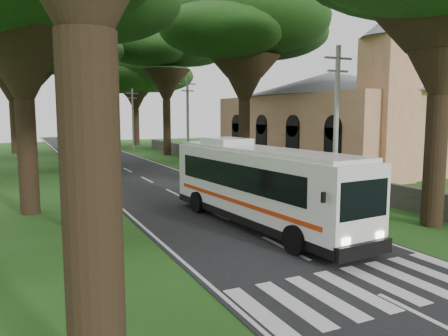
# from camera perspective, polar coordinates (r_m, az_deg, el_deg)

# --- Properties ---
(ground) EXTENTS (140.00, 140.00, 0.00)m
(ground) POSITION_cam_1_polar(r_m,az_deg,el_deg) (14.47, 12.42, -12.40)
(ground) COLOR #1F4714
(ground) RESTS_ON ground
(road) EXTENTS (8.00, 120.00, 0.04)m
(road) POSITION_cam_1_polar(r_m,az_deg,el_deg) (37.00, -12.12, -0.47)
(road) COLOR black
(road) RESTS_ON ground
(crosswalk) EXTENTS (8.00, 3.00, 0.01)m
(crosswalk) POSITION_cam_1_polar(r_m,az_deg,el_deg) (13.07, 18.01, -14.77)
(crosswalk) COLOR silver
(crosswalk) RESTS_ON ground
(property_wall) EXTENTS (0.35, 50.00, 1.20)m
(property_wall) POSITION_cam_1_polar(r_m,az_deg,el_deg) (39.08, 1.14, 0.95)
(property_wall) COLOR #383533
(property_wall) RESTS_ON ground
(church) EXTENTS (14.00, 24.00, 11.60)m
(church) POSITION_cam_1_polar(r_m,az_deg,el_deg) (41.64, 13.76, 7.07)
(church) COLOR tan
(church) RESTS_ON ground
(pole_near) EXTENTS (1.60, 0.24, 8.00)m
(pole_near) POSITION_cam_1_polar(r_m,az_deg,el_deg) (21.79, 14.42, 5.28)
(pole_near) COLOR gray
(pole_near) RESTS_ON ground
(pole_mid) EXTENTS (1.60, 0.24, 8.00)m
(pole_mid) POSITION_cam_1_polar(r_m,az_deg,el_deg) (39.27, -4.77, 6.20)
(pole_mid) COLOR gray
(pole_mid) RESTS_ON ground
(pole_far) EXTENTS (1.60, 0.24, 8.00)m
(pole_far) POSITION_cam_1_polar(r_m,az_deg,el_deg) (58.40, -11.82, 6.36)
(pole_far) COLOR gray
(pole_far) RESTS_ON ground
(tree_l_midb) EXTENTS (14.36, 14.36, 14.10)m
(tree_l_midb) POSITION_cam_1_polar(r_m,az_deg,el_deg) (41.16, -24.84, 15.07)
(tree_l_midb) COLOR black
(tree_l_midb) RESTS_ON ground
(tree_l_far) EXTENTS (14.51, 14.51, 15.76)m
(tree_l_far) POSITION_cam_1_polar(r_m,az_deg,el_deg) (59.20, -26.21, 13.92)
(tree_l_far) COLOR black
(tree_l_far) RESTS_ON ground
(tree_r_mida) EXTENTS (13.18, 13.18, 14.70)m
(tree_r_mida) POSITION_cam_1_polar(r_m,az_deg,el_deg) (35.53, 2.73, 18.36)
(tree_r_mida) COLOR black
(tree_r_mida) RESTS_ON ground
(tree_r_midb) EXTENTS (13.94, 13.94, 16.12)m
(tree_r_midb) POSITION_cam_1_polar(r_m,az_deg,el_deg) (51.90, -7.64, 16.14)
(tree_r_midb) COLOR black
(tree_r_midb) RESTS_ON ground
(tree_r_far) EXTENTS (16.22, 16.22, 14.71)m
(tree_r_far) POSITION_cam_1_polar(r_m,az_deg,el_deg) (69.12, -11.54, 12.29)
(tree_r_far) COLOR black
(tree_r_far) RESTS_ON ground
(coach_bus) EXTENTS (3.35, 11.54, 3.36)m
(coach_bus) POSITION_cam_1_polar(r_m,az_deg,el_deg) (18.64, 4.66, -2.13)
(coach_bus) COLOR silver
(coach_bus) RESTS_ON ground
(distant_car_a) EXTENTS (2.20, 4.29, 1.40)m
(distant_car_a) POSITION_cam_1_polar(r_m,az_deg,el_deg) (52.33, -17.40, 2.34)
(distant_car_a) COLOR #9A999D
(distant_car_a) RESTS_ON road
(distant_car_b) EXTENTS (1.80, 4.64, 1.51)m
(distant_car_b) POSITION_cam_1_polar(r_m,az_deg,el_deg) (62.58, -18.76, 3.06)
(distant_car_b) COLOR navy
(distant_car_b) RESTS_ON road
(distant_car_c) EXTENTS (2.80, 4.49, 1.21)m
(distant_car_c) POSITION_cam_1_polar(r_m,az_deg,el_deg) (70.91, -16.66, 3.46)
(distant_car_c) COLOR #903515
(distant_car_c) RESTS_ON road
(pedestrian) EXTENTS (0.54, 0.66, 1.57)m
(pedestrian) POSITION_cam_1_polar(r_m,az_deg,el_deg) (17.54, -17.03, -6.42)
(pedestrian) COLOR black
(pedestrian) RESTS_ON ground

